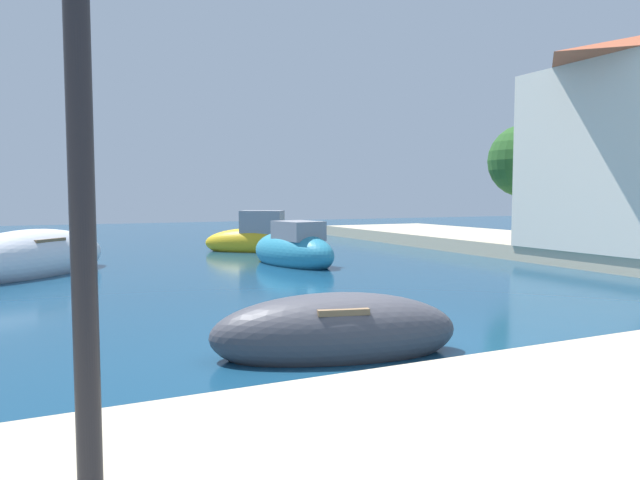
{
  "coord_description": "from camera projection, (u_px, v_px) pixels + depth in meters",
  "views": [
    {
      "loc": [
        -4.12,
        -6.82,
        2.16
      ],
      "look_at": [
        2.78,
        7.61,
        0.94
      ],
      "focal_mm": 33.48,
      "sensor_mm": 36.0,
      "label": 1
    }
  ],
  "objects": [
    {
      "name": "ground",
      "position": [
        377.0,
        354.0,
        8.07
      ],
      "size": [
        80.0,
        80.0,
        0.0
      ],
      "primitive_type": "plane",
      "color": "navy"
    },
    {
      "name": "quay_promenade",
      "position": [
        620.0,
        314.0,
        9.58
      ],
      "size": [
        44.0,
        32.0,
        0.5
      ],
      "color": "beige",
      "rests_on": "ground"
    },
    {
      "name": "moored_boat_0",
      "position": [
        336.0,
        333.0,
        8.01
      ],
      "size": [
        3.56,
        1.99,
        1.1
      ],
      "rotation": [
        0.0,
        0.0,
        2.9
      ],
      "color": "#3F3F47",
      "rests_on": "ground"
    },
    {
      "name": "moored_boat_1",
      "position": [
        31.0,
        259.0,
        16.04
      ],
      "size": [
        4.92,
        5.08,
        1.59
      ],
      "rotation": [
        0.0,
        0.0,
        3.96
      ],
      "color": "white",
      "rests_on": "ground"
    },
    {
      "name": "moored_boat_3",
      "position": [
        293.0,
        250.0,
        18.4
      ],
      "size": [
        2.18,
        3.96,
        1.66
      ],
      "rotation": [
        0.0,
        0.0,
        1.76
      ],
      "color": "teal",
      "rests_on": "ground"
    },
    {
      "name": "moored_boat_4",
      "position": [
        256.0,
        239.0,
        22.72
      ],
      "size": [
        3.92,
        3.25,
        1.82
      ],
      "rotation": [
        0.0,
        0.0,
        2.54
      ],
      "color": "gold",
      "rests_on": "ground"
    },
    {
      "name": "quayside_tree",
      "position": [
        525.0,
        161.0,
        20.6
      ],
      "size": [
        2.52,
        2.52,
        4.1
      ],
      "color": "brown",
      "rests_on": "quay_promenade"
    }
  ]
}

